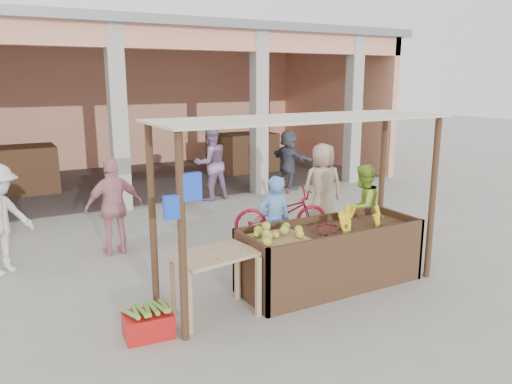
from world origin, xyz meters
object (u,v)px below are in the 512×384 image
side_table (215,264)px  vendor_green (363,205)px  fruit_stall (330,258)px  red_crate (148,325)px  vendor_blue (274,220)px  motorcycle (281,213)px

side_table → vendor_green: bearing=8.7°
fruit_stall → vendor_green: (1.39, 0.97, 0.38)m
red_crate → vendor_blue: bearing=30.1°
side_table → red_crate: bearing=177.9°
fruit_stall → side_table: size_ratio=2.37×
side_table → vendor_green: 3.37m
side_table → red_crate: (-0.88, -0.11, -0.53)m
fruit_stall → red_crate: size_ratio=4.83×
side_table → red_crate: size_ratio=2.03×
fruit_stall → vendor_blue: vendor_blue is taller
vendor_green → motorcycle: 1.52m
side_table → vendor_green: vendor_green is taller
fruit_stall → red_crate: 2.71m
motorcycle → fruit_stall: bearing=-178.0°
motorcycle → side_table: bearing=149.6°
fruit_stall → motorcycle: (0.53, 2.18, 0.08)m
side_table → motorcycle: motorcycle is taller
vendor_blue → fruit_stall: bearing=119.5°
vendor_blue → motorcycle: 1.57m
vendor_green → motorcycle: (-0.86, 1.21, -0.30)m
vendor_green → vendor_blue: bearing=-15.2°
side_table → vendor_green: size_ratio=0.70×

